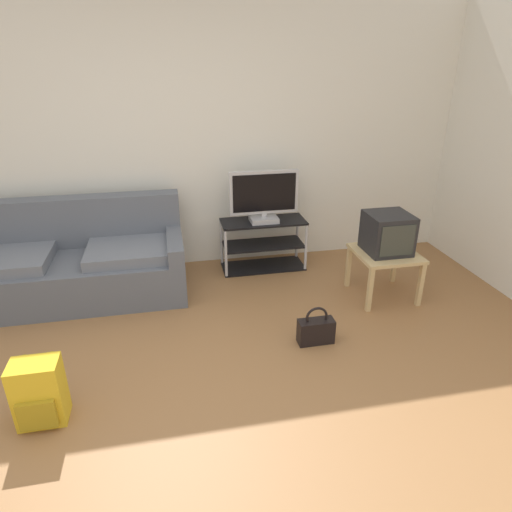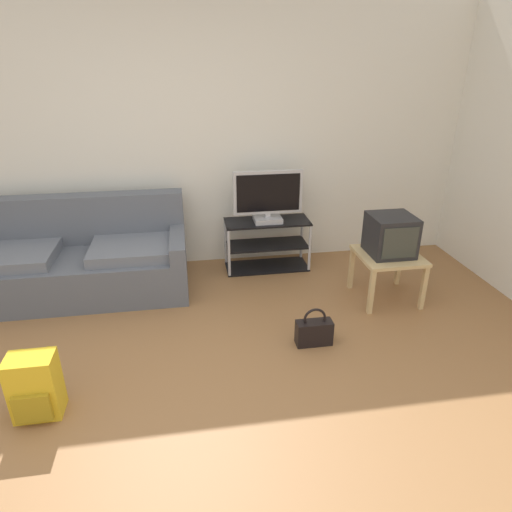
# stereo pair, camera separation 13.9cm
# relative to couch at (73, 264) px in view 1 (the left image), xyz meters

# --- Properties ---
(ground_plane) EXTENTS (9.00, 9.80, 0.02)m
(ground_plane) POSITION_rel_couch_xyz_m (0.97, -1.90, -0.32)
(ground_plane) COLOR olive
(wall_back) EXTENTS (9.00, 0.10, 2.70)m
(wall_back) POSITION_rel_couch_xyz_m (0.97, 0.55, 1.04)
(wall_back) COLOR silver
(wall_back) RESTS_ON ground_plane
(couch) EXTENTS (2.02, 0.86, 0.87)m
(couch) POSITION_rel_couch_xyz_m (0.00, 0.00, 0.00)
(couch) COLOR #565B66
(couch) RESTS_ON ground_plane
(tv_stand) EXTENTS (0.87, 0.36, 0.53)m
(tv_stand) POSITION_rel_couch_xyz_m (1.85, 0.22, -0.05)
(tv_stand) COLOR black
(tv_stand) RESTS_ON ground_plane
(flat_tv) EXTENTS (0.70, 0.22, 0.52)m
(flat_tv) POSITION_rel_couch_xyz_m (1.85, 0.19, 0.47)
(flat_tv) COLOR #B2B2B7
(flat_tv) RESTS_ON tv_stand
(side_table) EXTENTS (0.55, 0.55, 0.45)m
(side_table) POSITION_rel_couch_xyz_m (2.82, -0.61, 0.07)
(side_table) COLOR tan
(side_table) RESTS_ON ground_plane
(crt_tv) EXTENTS (0.38, 0.38, 0.36)m
(crt_tv) POSITION_rel_couch_xyz_m (2.82, -0.59, 0.31)
(crt_tv) COLOR #232326
(crt_tv) RESTS_ON side_table
(backpack) EXTENTS (0.28, 0.27, 0.43)m
(backpack) POSITION_rel_couch_xyz_m (0.05, -1.67, -0.10)
(backpack) COLOR gold
(backpack) RESTS_ON ground_plane
(handbag) EXTENTS (0.28, 0.12, 0.32)m
(handbag) POSITION_rel_couch_xyz_m (1.96, -1.21, -0.20)
(handbag) COLOR black
(handbag) RESTS_ON ground_plane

